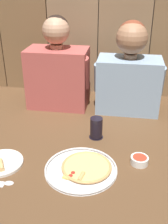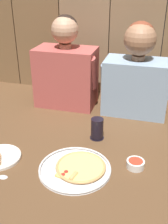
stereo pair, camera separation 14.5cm
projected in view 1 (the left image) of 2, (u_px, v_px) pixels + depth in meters
The scene contains 9 objects.
ground_plane at pixel (79, 151), 1.44m from camera, with size 3.20×3.20×0.00m, color brown.
pizza_tray at pixel (83, 168), 1.30m from camera, with size 0.34×0.34×0.03m.
dinner_plate at pixel (2, 163), 1.34m from camera, with size 0.21×0.21×0.03m.
drinking_glass at pixel (96, 128), 1.54m from camera, with size 0.08×0.08×0.12m.
dipping_bowl at pixel (139, 160), 1.34m from camera, with size 0.09×0.09×0.04m.
table_spoon at pixel (4, 182), 1.22m from camera, with size 0.14×0.03×0.01m.
diner_left at pixel (58, 69), 1.83m from camera, with size 0.43×0.24×0.60m.
diner_right at pixel (129, 73), 1.76m from camera, with size 0.44×0.23×0.58m.
wooden_backdrop_wall at pixel (99, 11), 1.89m from camera, with size 2.19×0.03×1.20m.
Camera 1 is at (0.21, -1.17, 0.84)m, focal length 44.25 mm.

